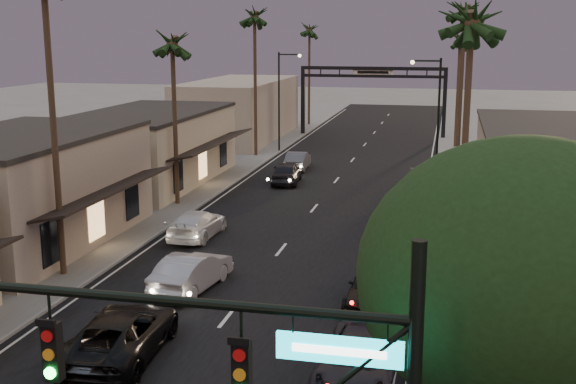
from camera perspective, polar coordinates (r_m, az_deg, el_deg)
The scene contains 27 objects.
ground at distance 47.67m, azimuth 2.74°, elevation -0.47°, with size 200.00×200.00×0.00m, color slate.
road at distance 52.49m, azimuth 3.68°, elevation 0.72°, with size 14.00×120.00×0.02m, color black.
sidewalk_left at distance 61.27m, azimuth -4.10°, elevation 2.46°, with size 5.00×92.00×0.12m, color slate.
sidewalk_right at distance 58.77m, azimuth 13.96°, elevation 1.69°, with size 5.00×92.00×0.12m, color slate.
storefront_mid at distance 38.86m, azimuth -20.28°, elevation -0.04°, with size 8.00×14.00×5.50m, color gray.
storefront_far at distance 52.79m, azimuth -10.91°, elevation 3.34°, with size 8.00×16.00×5.00m, color beige.
storefront_dist at distance 74.21m, azimuth -3.85°, elevation 6.49°, with size 8.00×20.00×6.00m, color gray.
building_right at distance 46.90m, azimuth 19.88°, elevation 1.70°, with size 8.00×18.00×5.00m, color gray.
corner_tree at distance 14.11m, azimuth 18.38°, elevation -7.39°, with size 6.20×6.20×8.80m.
arch at distance 76.37m, azimuth 6.71°, elevation 8.51°, with size 15.20×0.40×7.27m.
streetlight_right at distance 51.08m, azimuth 11.50°, elevation 6.22°, with size 2.13×0.30×9.00m.
streetlight_left at distance 65.71m, azimuth -0.48°, elevation 7.79°, with size 2.13×0.30×9.00m.
palm_lc at distance 44.94m, azimuth -9.15°, elevation 12.07°, with size 3.20×3.20×12.20m.
palm_ld at distance 63.02m, azimuth -2.66°, elevation 14.03°, with size 3.20×3.20×14.20m.
palm_ra at distance 29.81m, azimuth 14.34°, elevation 13.64°, with size 3.20×3.20×13.20m.
palm_rb at distance 49.83m, azimuth 13.82°, elevation 14.14°, with size 3.20×3.20×14.20m.
palm_rc at distance 69.80m, azimuth 13.47°, elevation 11.96°, with size 3.20×3.20×12.20m.
palm_far at distance 85.35m, azimuth 1.71°, elevation 12.96°, with size 3.20×3.20×13.20m.
oncoming_pickup at distance 25.17m, azimuth -13.06°, elevation -10.86°, with size 2.66×5.77×1.60m, color black.
oncoming_silver at distance 30.85m, azimuth -7.62°, elevation -6.25°, with size 1.69×4.84×1.59m, color #9A999E.
oncoming_white at distance 38.59m, azimuth -7.20°, elevation -2.53°, with size 2.03×5.00×1.45m, color silver.
oncoming_dgrey at distance 52.08m, azimuth -0.13°, elevation 1.55°, with size 1.90×4.72×1.61m, color black.
oncoming_grey_far at distance 57.45m, azimuth 0.77°, elevation 2.50°, with size 1.55×4.44×1.46m, color #515257.
curbside_near at distance 23.10m, azimuth 5.65°, elevation -13.04°, with size 2.34×5.08×1.41m, color black.
curbside_black at distance 29.21m, azimuth 6.96°, elevation -7.44°, with size 2.06×5.07×1.47m, color black.
curbside_grey at distance 40.69m, azimuth 9.61°, elevation -1.76°, with size 1.82×4.52×1.54m, color #4A4A4F.
curbside_far at distance 50.61m, azimuth 10.43°, elevation 0.93°, with size 1.52×4.36×1.44m, color black.
Camera 1 is at (7.92, -5.79, 10.60)m, focal length 45.00 mm.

